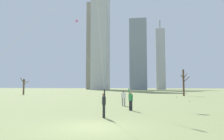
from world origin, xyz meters
The scene contains 11 objects.
ground_plane centered at (0.00, 0.00, 0.00)m, with size 400.00×400.00×0.00m, color #848E56.
kite_flyer_foreground_right_purple centered at (0.08, 1.10, 4.46)m, with size 0.95×9.85×17.29m.
kite_flyer_midfield_center_teal centered at (0.99, 7.99, 2.28)m, with size 3.73×4.73×13.93m.
bystander_watching_nearby centered at (0.29, 11.57, 0.90)m, with size 0.51×0.25×1.62m.
distant_kite_drifting_left_pink centered at (-10.36, 29.05, 12.86)m, with size 5.01×0.59×15.45m.
bare_tree_rightmost centered at (-28.31, 38.77, 2.14)m, with size 2.40×3.12×4.15m.
bare_tree_center centered at (10.36, 36.35, 3.10)m, with size 2.00×2.80×5.89m.
skyline_mid_tower_right centered at (10.80, 124.22, 19.08)m, with size 5.66×5.31×43.75m.
skyline_tall_tower centered at (-30.47, 123.42, 28.41)m, with size 10.67×9.79×56.82m.
skyline_wide_slab centered at (-2.25, 110.22, 19.95)m, with size 9.56×10.51×39.90m.
skyline_slender_spire centered at (-23.82, 107.08, 30.73)m, with size 9.25×9.94×61.47m.
Camera 1 is at (2.81, -10.63, 2.07)m, focal length 33.95 mm.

